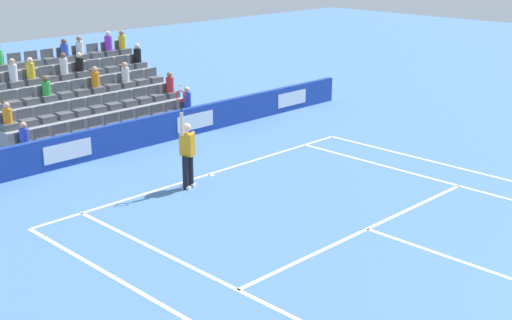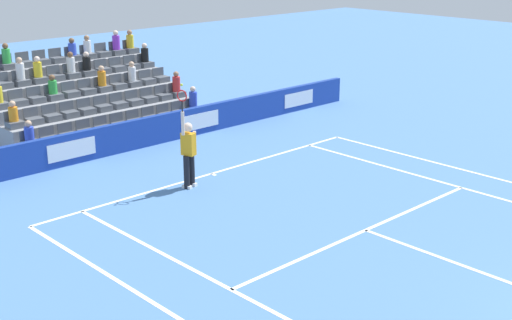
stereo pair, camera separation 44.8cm
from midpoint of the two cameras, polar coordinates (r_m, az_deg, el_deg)
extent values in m
cube|color=white|center=(19.87, -3.02, -1.12)|extent=(10.97, 0.10, 0.01)
cube|color=white|center=(16.36, 9.67, -5.63)|extent=(8.23, 0.10, 0.01)
cube|color=white|center=(14.88, 19.63, -8.95)|extent=(0.10, 6.40, 0.01)
cube|color=white|center=(13.29, 0.28, -11.16)|extent=(0.10, 11.89, 0.01)
cube|color=white|center=(19.42, 18.11, -2.48)|extent=(0.10, 11.89, 0.01)
cube|color=white|center=(20.58, 19.97, -1.54)|extent=(0.10, 11.89, 0.01)
cube|color=white|center=(19.80, -2.83, -1.19)|extent=(0.10, 0.20, 0.01)
cube|color=#193899|center=(22.42, -8.92, 2.13)|extent=(19.37, 0.20, 0.94)
cube|color=white|center=(26.99, 3.98, 4.97)|extent=(1.55, 0.01, 0.53)
cube|color=white|center=(23.74, -3.97, 3.19)|extent=(1.55, 0.01, 0.53)
cube|color=white|center=(21.11, -14.13, 0.82)|extent=(1.55, 0.01, 0.53)
cylinder|color=black|center=(18.84, -4.56, -0.80)|extent=(0.16, 0.16, 0.90)
cylinder|color=black|center=(18.65, -4.97, -1.00)|extent=(0.16, 0.16, 0.90)
cube|color=white|center=(18.98, -4.53, -1.97)|extent=(0.19, 0.28, 0.08)
cube|color=white|center=(18.79, -4.94, -2.18)|extent=(0.19, 0.28, 0.08)
cube|color=orange|center=(18.52, -4.82, 1.30)|extent=(0.32, 0.41, 0.60)
sphere|color=beige|center=(18.40, -4.86, 2.67)|extent=(0.24, 0.24, 0.24)
cylinder|color=beige|center=(18.18, -5.26, 2.97)|extent=(0.09, 0.09, 0.62)
cylinder|color=beige|center=(18.66, -4.32, 1.51)|extent=(0.09, 0.09, 0.56)
cylinder|color=black|center=(18.07, -5.30, 4.35)|extent=(0.04, 0.04, 0.28)
torus|color=red|center=(18.01, -5.32, 5.22)|extent=(0.12, 0.31, 0.31)
sphere|color=#D1E533|center=(17.95, -5.35, 6.09)|extent=(0.07, 0.07, 0.07)
cube|color=gray|center=(23.35, -10.40, 2.03)|extent=(6.82, 0.95, 0.42)
cube|color=#545960|center=(25.03, -4.52, 4.06)|extent=(0.48, 0.44, 0.20)
cube|color=#545960|center=(25.13, -4.82, 4.69)|extent=(0.48, 0.04, 0.30)
cube|color=#545960|center=(24.66, -5.64, 3.82)|extent=(0.48, 0.44, 0.20)
cube|color=#545960|center=(24.75, -5.94, 4.46)|extent=(0.48, 0.04, 0.30)
cube|color=#545960|center=(24.29, -6.79, 3.57)|extent=(0.48, 0.44, 0.20)
cube|color=#545960|center=(24.39, -7.09, 4.22)|extent=(0.48, 0.04, 0.30)
cube|color=#545960|center=(23.94, -7.97, 3.31)|extent=(0.48, 0.44, 0.20)
cube|color=#545960|center=(24.04, -8.28, 3.97)|extent=(0.48, 0.04, 0.30)
cube|color=#545960|center=(23.60, -9.19, 3.04)|extent=(0.48, 0.44, 0.20)
cube|color=#545960|center=(23.70, -9.50, 3.71)|extent=(0.48, 0.04, 0.30)
cube|color=#545960|center=(23.27, -10.45, 2.76)|extent=(0.48, 0.44, 0.20)
cube|color=#545960|center=(23.37, -10.75, 3.44)|extent=(0.48, 0.04, 0.30)
cube|color=#545960|center=(22.95, -11.73, 2.47)|extent=(0.48, 0.44, 0.20)
cube|color=#545960|center=(23.05, -12.04, 3.17)|extent=(0.48, 0.04, 0.30)
cube|color=#545960|center=(22.65, -13.06, 2.18)|extent=(0.48, 0.44, 0.20)
cube|color=#545960|center=(22.75, -13.36, 2.88)|extent=(0.48, 0.04, 0.30)
cube|color=#545960|center=(22.35, -14.42, 1.87)|extent=(0.48, 0.44, 0.20)
cube|color=#545960|center=(22.46, -14.72, 2.58)|extent=(0.48, 0.04, 0.30)
cube|color=#545960|center=(22.07, -15.81, 1.55)|extent=(0.48, 0.44, 0.20)
cube|color=#545960|center=(22.18, -16.11, 2.28)|extent=(0.48, 0.04, 0.30)
cube|color=#545960|center=(21.81, -17.24, 1.23)|extent=(0.48, 0.44, 0.20)
cube|color=#545960|center=(21.92, -17.53, 1.96)|extent=(0.48, 0.04, 0.30)
cube|color=gray|center=(24.07, -11.68, 2.94)|extent=(6.82, 0.95, 0.84)
cube|color=#545960|center=(25.66, -5.89, 5.33)|extent=(0.48, 0.44, 0.20)
cube|color=#545960|center=(25.77, -6.18, 5.94)|extent=(0.48, 0.04, 0.30)
cube|color=#545960|center=(25.30, -7.00, 5.11)|extent=(0.48, 0.44, 0.20)
cube|color=#545960|center=(25.40, -7.29, 5.73)|extent=(0.48, 0.04, 0.30)
cube|color=#545960|center=(24.95, -8.14, 4.88)|extent=(0.48, 0.44, 0.20)
cube|color=#545960|center=(25.05, -8.44, 5.51)|extent=(0.48, 0.04, 0.30)
cube|color=#545960|center=(24.60, -9.32, 4.65)|extent=(0.48, 0.44, 0.20)
cube|color=#545960|center=(24.71, -9.61, 5.28)|extent=(0.48, 0.04, 0.30)
cube|color=#545960|center=(24.27, -10.52, 4.40)|extent=(0.48, 0.44, 0.20)
cube|color=#545960|center=(24.38, -10.82, 5.05)|extent=(0.48, 0.04, 0.30)
cube|color=#545960|center=(23.95, -11.76, 4.15)|extent=(0.48, 0.44, 0.20)
cube|color=#545960|center=(24.06, -12.05, 4.80)|extent=(0.48, 0.04, 0.30)
cube|color=#545960|center=(23.64, -13.03, 3.88)|extent=(0.48, 0.44, 0.20)
cube|color=#545960|center=(23.75, -13.32, 4.55)|extent=(0.48, 0.04, 0.30)
cube|color=#545960|center=(23.34, -14.33, 3.61)|extent=(0.48, 0.44, 0.20)
cube|color=#545960|center=(23.46, -14.62, 4.29)|extent=(0.48, 0.04, 0.30)
cube|color=#545960|center=(23.06, -15.67, 3.33)|extent=(0.48, 0.44, 0.20)
cube|color=#545960|center=(23.17, -15.96, 4.01)|extent=(0.48, 0.04, 0.30)
cube|color=#545960|center=(22.79, -17.03, 3.04)|extent=(0.48, 0.44, 0.20)
cube|color=#545960|center=(22.91, -17.32, 3.73)|extent=(0.48, 0.04, 0.30)
cube|color=#545960|center=(22.53, -18.43, 2.74)|extent=(0.48, 0.44, 0.20)
cube|color=#545960|center=(22.65, -18.71, 3.45)|extent=(0.48, 0.04, 0.30)
cube|color=gray|center=(24.81, -12.89, 3.81)|extent=(6.82, 0.95, 1.26)
cube|color=#545960|center=(26.32, -7.20, 6.53)|extent=(0.48, 0.44, 0.20)
cube|color=#545960|center=(26.43, -7.48, 7.12)|extent=(0.48, 0.04, 0.30)
cube|color=#545960|center=(25.97, -8.30, 6.33)|extent=(0.48, 0.44, 0.20)
cube|color=#545960|center=(26.08, -8.58, 6.93)|extent=(0.48, 0.04, 0.30)
cube|color=#545960|center=(25.62, -9.43, 6.12)|extent=(0.48, 0.44, 0.20)
cube|color=#545960|center=(25.74, -9.71, 6.73)|extent=(0.48, 0.04, 0.30)
cube|color=#545960|center=(25.29, -10.59, 5.91)|extent=(0.48, 0.44, 0.20)
cube|color=#545960|center=(25.40, -10.87, 6.52)|extent=(0.48, 0.04, 0.30)
cube|color=#545960|center=(24.97, -11.78, 5.68)|extent=(0.48, 0.44, 0.20)
cube|color=#545960|center=(25.08, -12.06, 6.31)|extent=(0.48, 0.04, 0.30)
cube|color=#545960|center=(24.65, -13.01, 5.45)|extent=(0.48, 0.44, 0.20)
cube|color=#545960|center=(24.77, -13.29, 6.08)|extent=(0.48, 0.04, 0.30)
cube|color=#545960|center=(24.35, -14.26, 5.21)|extent=(0.48, 0.44, 0.20)
cube|color=#545960|center=(24.47, -14.53, 5.85)|extent=(0.48, 0.04, 0.30)
cube|color=#545960|center=(24.07, -15.54, 4.96)|extent=(0.48, 0.44, 0.20)
cube|color=#545960|center=(24.19, -15.81, 5.61)|extent=(0.48, 0.04, 0.30)
cube|color=#545960|center=(23.79, -16.85, 4.70)|extent=(0.48, 0.44, 0.20)
cube|color=#545960|center=(23.91, -17.12, 5.36)|extent=(0.48, 0.04, 0.30)
cube|color=#545960|center=(23.53, -18.18, 4.44)|extent=(0.48, 0.44, 0.20)
cube|color=#545960|center=(23.65, -18.46, 5.10)|extent=(0.48, 0.04, 0.30)
cube|color=#545960|center=(23.28, -19.55, 4.16)|extent=(0.48, 0.44, 0.20)
cube|color=gray|center=(25.57, -14.03, 4.62)|extent=(6.82, 0.95, 1.68)
cube|color=#545960|center=(27.00, -8.44, 7.67)|extent=(0.48, 0.44, 0.20)
cube|color=#545960|center=(27.12, -8.72, 8.24)|extent=(0.48, 0.04, 0.30)
cube|color=#545960|center=(26.66, -9.54, 7.49)|extent=(0.48, 0.44, 0.20)
cube|color=#545960|center=(26.78, -9.81, 8.06)|extent=(0.48, 0.04, 0.30)
cube|color=#545960|center=(26.32, -10.66, 7.30)|extent=(0.48, 0.44, 0.20)
cube|color=#545960|center=(26.45, -10.93, 7.88)|extent=(0.48, 0.04, 0.30)
cube|color=#545960|center=(26.00, -11.81, 7.10)|extent=(0.48, 0.44, 0.20)
cube|color=#545960|center=(26.12, -12.08, 7.69)|extent=(0.48, 0.04, 0.30)
cube|color=#545960|center=(25.68, -12.98, 6.89)|extent=(0.48, 0.44, 0.20)
cube|color=#545960|center=(25.81, -13.25, 7.49)|extent=(0.48, 0.04, 0.30)
cube|color=#545960|center=(25.38, -14.18, 6.68)|extent=(0.48, 0.44, 0.20)
cube|color=#545960|center=(25.51, -14.45, 7.29)|extent=(0.48, 0.04, 0.30)
cube|color=#545960|center=(25.09, -15.42, 6.46)|extent=(0.48, 0.44, 0.20)
cube|color=#545960|center=(25.22, -15.68, 7.07)|extent=(0.48, 0.04, 0.30)
cube|color=#545960|center=(24.81, -16.67, 6.23)|extent=(0.48, 0.44, 0.20)
cube|color=#545960|center=(24.94, -16.94, 6.85)|extent=(0.48, 0.04, 0.30)
cube|color=#545960|center=(24.54, -17.96, 5.99)|extent=(0.48, 0.44, 0.20)
cube|color=#545960|center=(24.67, -18.22, 6.62)|extent=(0.48, 0.04, 0.30)
cube|color=#545960|center=(24.29, -19.27, 5.74)|extent=(0.48, 0.44, 0.20)
cube|color=#545960|center=(24.42, -19.53, 6.38)|extent=(0.48, 0.04, 0.30)
cube|color=gray|center=(26.34, -15.10, 5.38)|extent=(6.82, 0.95, 2.10)
cube|color=#545960|center=(27.71, -9.64, 8.75)|extent=(0.48, 0.44, 0.20)
cube|color=#545960|center=(27.84, -9.90, 9.30)|extent=(0.48, 0.04, 0.30)
cube|color=#545960|center=(27.37, -10.72, 8.58)|extent=(0.48, 0.44, 0.20)
cube|color=#545960|center=(27.50, -10.98, 9.14)|extent=(0.48, 0.04, 0.30)
cube|color=#545960|center=(27.05, -11.83, 8.41)|extent=(0.48, 0.44, 0.20)
cube|color=#545960|center=(27.18, -12.09, 8.97)|extent=(0.48, 0.04, 0.30)
cube|color=#545960|center=(26.73, -12.96, 8.22)|extent=(0.48, 0.44, 0.20)
cube|color=#545960|center=(26.86, -13.22, 8.79)|extent=(0.48, 0.04, 0.30)
cube|color=#545960|center=(26.42, -14.12, 8.03)|extent=(0.48, 0.44, 0.20)
cube|color=#545960|center=(26.56, -14.38, 8.61)|extent=(0.48, 0.04, 0.30)
cube|color=#545960|center=(26.13, -15.30, 7.84)|extent=(0.48, 0.44, 0.20)
cube|color=#545960|center=(26.26, -15.56, 8.42)|extent=(0.48, 0.04, 0.30)
cube|color=#545960|center=(25.85, -16.51, 7.63)|extent=(0.48, 0.44, 0.20)
cube|color=#545960|center=(25.98, -16.77, 8.22)|extent=(0.48, 0.04, 0.30)
cube|color=#545960|center=(25.57, -17.75, 7.42)|extent=(0.48, 0.44, 0.20)
cube|color=#545960|center=(25.71, -18.00, 8.01)|extent=(0.48, 0.04, 0.30)
cube|color=#545960|center=(25.32, -19.01, 7.20)|extent=(0.48, 0.44, 0.20)
cube|color=#545960|center=(25.46, -19.26, 7.80)|extent=(0.48, 0.04, 0.30)
cylinder|color=purple|center=(27.36, -10.82, 9.34)|extent=(0.28, 0.28, 0.52)
sphere|color=beige|center=(27.31, -10.86, 10.09)|extent=(0.20, 0.20, 0.20)
cylinder|color=red|center=(25.63, -5.98, 6.15)|extent=(0.28, 0.28, 0.53)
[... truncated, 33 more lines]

